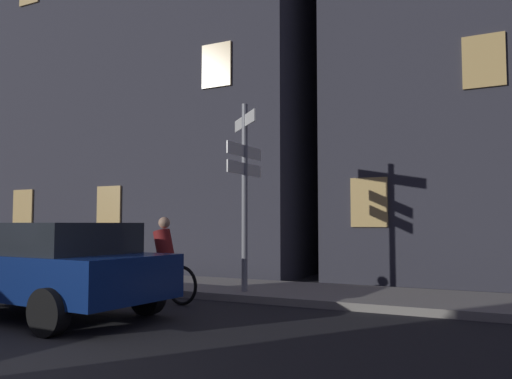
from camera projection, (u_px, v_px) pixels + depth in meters
name	position (u px, v px, depth m)	size (l,w,h in m)	color
sidewalk_kerb	(262.00, 290.00, 10.99)	(40.00, 2.57, 0.14)	gray
signpost	(245.00, 179.00, 10.44)	(0.99, 1.42, 3.77)	gray
car_far_oncoming	(44.00, 266.00, 8.38)	(4.59, 2.34, 1.50)	navy
cyclist	(162.00, 263.00, 9.76)	(1.81, 0.37, 1.61)	black
building_left_block	(200.00, 30.00, 20.21)	(11.17, 9.70, 18.01)	#383842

